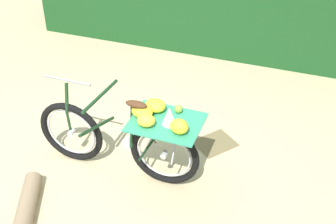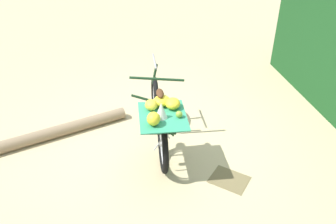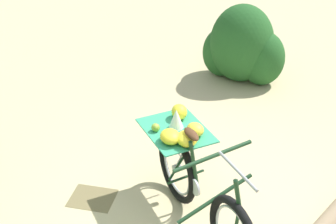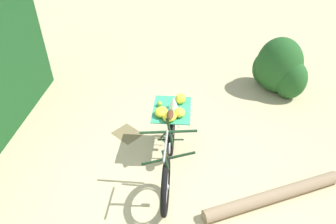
{
  "view_description": "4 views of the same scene",
  "coord_description": "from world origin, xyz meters",
  "views": [
    {
      "loc": [
        -1.66,
        -3.68,
        3.5
      ],
      "look_at": [
        0.26,
        -0.61,
        0.87
      ],
      "focal_mm": 51.04,
      "sensor_mm": 36.0,
      "label": 1
    },
    {
      "loc": [
        1.94,
        -3.35,
        2.78
      ],
      "look_at": [
        0.23,
        -0.53,
        0.78
      ],
      "focal_mm": 35.43,
      "sensor_mm": 36.0,
      "label": 2
    },
    {
      "loc": [
        -0.56,
        3.14,
        3.25
      ],
      "look_at": [
        0.32,
        -0.73,
        0.91
      ],
      "focal_mm": 52.93,
      "sensor_mm": 36.0,
      "label": 3
    },
    {
      "loc": [
        -2.12,
        1.99,
        3.31
      ],
      "look_at": [
        0.2,
        -0.53,
        0.8
      ],
      "focal_mm": 32.28,
      "sensor_mm": 36.0,
      "label": 4
    }
  ],
  "objects": [
    {
      "name": "bicycle",
      "position": [
        -0.04,
        -0.3,
        0.49
      ],
      "size": [
        1.33,
        1.59,
        1.03
      ],
      "rotation": [
        0.0,
        0.0,
        2.24
      ],
      "color": "black",
      "rests_on": "ground_plane"
    },
    {
      "name": "leaf_litter_patch",
      "position": [
        1.02,
        -0.41,
        0.0
      ],
      "size": [
        0.44,
        0.36,
        0.01
      ],
      "primitive_type": "cube",
      "color": "olive",
      "rests_on": "ground_plane"
    },
    {
      "name": "shrub_cluster",
      "position": [
        -0.16,
        -3.37,
        0.49
      ],
      "size": [
        1.17,
        0.81,
        1.12
      ],
      "color": "#235623",
      "rests_on": "ground_plane"
    }
  ]
}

